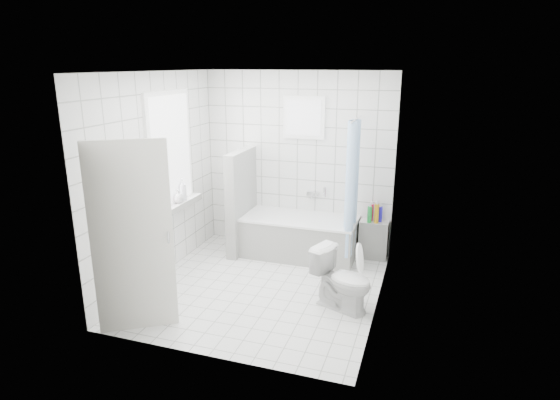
% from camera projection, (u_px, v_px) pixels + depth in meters
% --- Properties ---
extents(ground, '(3.00, 3.00, 0.00)m').
position_uv_depth(ground, '(263.00, 287.00, 5.83)').
color(ground, white).
rests_on(ground, ground).
extents(ceiling, '(3.00, 3.00, 0.00)m').
position_uv_depth(ceiling, '(260.00, 72.00, 5.10)').
color(ceiling, white).
rests_on(ceiling, ground).
extents(wall_back, '(2.80, 0.02, 2.60)m').
position_uv_depth(wall_back, '(297.00, 162.00, 6.83)').
color(wall_back, white).
rests_on(wall_back, ground).
extents(wall_front, '(2.80, 0.02, 2.60)m').
position_uv_depth(wall_front, '(202.00, 228.00, 4.10)').
color(wall_front, white).
rests_on(wall_front, ground).
extents(wall_left, '(0.02, 3.00, 2.60)m').
position_uv_depth(wall_left, '(157.00, 178.00, 5.88)').
color(wall_left, white).
rests_on(wall_left, ground).
extents(wall_right, '(0.02, 3.00, 2.60)m').
position_uv_depth(wall_right, '(383.00, 197.00, 5.04)').
color(wall_right, white).
rests_on(wall_right, ground).
extents(window_left, '(0.01, 0.90, 1.40)m').
position_uv_depth(window_left, '(172.00, 150.00, 6.06)').
color(window_left, white).
rests_on(window_left, wall_left).
extents(window_back, '(0.50, 0.01, 0.50)m').
position_uv_depth(window_back, '(304.00, 118.00, 6.58)').
color(window_back, white).
rests_on(window_back, wall_back).
extents(window_sill, '(0.18, 1.02, 0.08)m').
position_uv_depth(window_sill, '(178.00, 205.00, 6.25)').
color(window_sill, white).
rests_on(window_sill, wall_left).
extents(door, '(0.69, 0.47, 2.00)m').
position_uv_depth(door, '(132.00, 239.00, 4.67)').
color(door, silver).
rests_on(door, ground).
extents(bathtub, '(1.62, 0.77, 0.58)m').
position_uv_depth(bathtub, '(300.00, 236.00, 6.73)').
color(bathtub, white).
rests_on(bathtub, ground).
extents(partition_wall, '(0.15, 0.85, 1.50)m').
position_uv_depth(partition_wall, '(242.00, 201.00, 6.81)').
color(partition_wall, white).
rests_on(partition_wall, ground).
extents(tiled_ledge, '(0.40, 0.24, 0.55)m').
position_uv_depth(tiled_ledge, '(374.00, 239.00, 6.66)').
color(tiled_ledge, white).
rests_on(tiled_ledge, ground).
extents(toilet, '(0.78, 0.61, 0.70)m').
position_uv_depth(toilet, '(343.00, 280.00, 5.25)').
color(toilet, white).
rests_on(toilet, ground).
extents(curtain_rod, '(0.02, 0.80, 0.02)m').
position_uv_depth(curtain_rod, '(357.00, 119.00, 6.00)').
color(curtain_rod, silver).
rests_on(curtain_rod, wall_back).
extents(shower_curtain, '(0.14, 0.48, 1.78)m').
position_uv_depth(shower_curtain, '(352.00, 189.00, 6.13)').
color(shower_curtain, '#498AD6').
rests_on(shower_curtain, curtain_rod).
extents(tub_faucet, '(0.18, 0.06, 0.06)m').
position_uv_depth(tub_faucet, '(313.00, 194.00, 6.85)').
color(tub_faucet, silver).
rests_on(tub_faucet, wall_back).
extents(sill_bottles, '(0.19, 0.61, 0.31)m').
position_uv_depth(sill_bottles, '(175.00, 194.00, 6.13)').
color(sill_bottles, '#CD5088').
rests_on(sill_bottles, window_sill).
extents(ledge_bottles, '(0.20, 0.17, 0.27)m').
position_uv_depth(ledge_bottles, '(374.00, 214.00, 6.52)').
color(ledge_bottles, '#231AD5').
rests_on(ledge_bottles, tiled_ledge).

